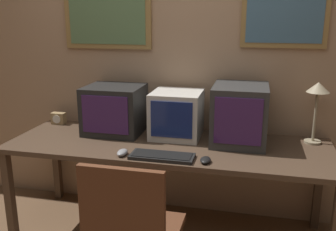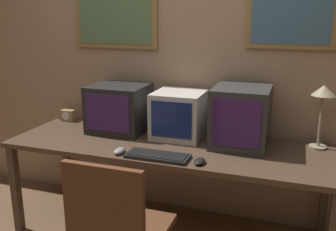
{
  "view_description": "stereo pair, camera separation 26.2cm",
  "coord_description": "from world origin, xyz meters",
  "px_view_note": "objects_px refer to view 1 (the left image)",
  "views": [
    {
      "loc": [
        0.58,
        -1.67,
        1.62
      ],
      "look_at": [
        0.0,
        0.79,
        0.93
      ],
      "focal_mm": 40.0,
      "sensor_mm": 36.0,
      "label": 1
    },
    {
      "loc": [
        0.83,
        -1.6,
        1.62
      ],
      "look_at": [
        0.0,
        0.79,
        0.93
      ],
      "focal_mm": 40.0,
      "sensor_mm": 36.0,
      "label": 2
    }
  ],
  "objects_px": {
    "keyboard_main": "(162,156)",
    "mouse_far_corner": "(122,153)",
    "monitor_left": "(115,109)",
    "monitor_right": "(240,114)",
    "desk_lamp": "(317,95)",
    "desk_clock": "(58,118)",
    "mouse_near_keyboard": "(205,160)",
    "monitor_center": "(177,114)"
  },
  "relations": [
    {
      "from": "keyboard_main",
      "to": "mouse_far_corner",
      "type": "distance_m",
      "value": 0.27
    },
    {
      "from": "desk_lamp",
      "to": "monitor_center",
      "type": "bearing_deg",
      "value": -175.84
    },
    {
      "from": "monitor_left",
      "to": "mouse_near_keyboard",
      "type": "bearing_deg",
      "value": -30.75
    },
    {
      "from": "mouse_near_keyboard",
      "to": "desk_clock",
      "type": "relative_size",
      "value": 0.94
    },
    {
      "from": "monitor_left",
      "to": "desk_lamp",
      "type": "xyz_separation_m",
      "value": [
        1.47,
        0.08,
        0.17
      ]
    },
    {
      "from": "monitor_left",
      "to": "desk_lamp",
      "type": "bearing_deg",
      "value": 3.25
    },
    {
      "from": "monitor_right",
      "to": "desk_lamp",
      "type": "distance_m",
      "value": 0.55
    },
    {
      "from": "mouse_far_corner",
      "to": "desk_lamp",
      "type": "height_order",
      "value": "desk_lamp"
    },
    {
      "from": "monitor_left",
      "to": "mouse_far_corner",
      "type": "distance_m",
      "value": 0.54
    },
    {
      "from": "monitor_left",
      "to": "monitor_center",
      "type": "height_order",
      "value": "monitor_left"
    },
    {
      "from": "keyboard_main",
      "to": "desk_lamp",
      "type": "height_order",
      "value": "desk_lamp"
    },
    {
      "from": "mouse_near_keyboard",
      "to": "desk_lamp",
      "type": "xyz_separation_m",
      "value": [
        0.7,
        0.54,
        0.33
      ]
    },
    {
      "from": "mouse_near_keyboard",
      "to": "desk_lamp",
      "type": "height_order",
      "value": "desk_lamp"
    },
    {
      "from": "monitor_left",
      "to": "monitor_right",
      "type": "distance_m",
      "value": 0.95
    },
    {
      "from": "monitor_left",
      "to": "mouse_near_keyboard",
      "type": "distance_m",
      "value": 0.91
    },
    {
      "from": "monitor_center",
      "to": "mouse_far_corner",
      "type": "xyz_separation_m",
      "value": [
        -0.26,
        -0.47,
        -0.15
      ]
    },
    {
      "from": "monitor_center",
      "to": "mouse_near_keyboard",
      "type": "xyz_separation_m",
      "value": [
        0.28,
        -0.47,
        -0.16
      ]
    },
    {
      "from": "keyboard_main",
      "to": "monitor_center",
      "type": "bearing_deg",
      "value": 90.21
    },
    {
      "from": "monitor_right",
      "to": "keyboard_main",
      "type": "relative_size",
      "value": 1.09
    },
    {
      "from": "monitor_center",
      "to": "mouse_far_corner",
      "type": "relative_size",
      "value": 3.31
    },
    {
      "from": "desk_clock",
      "to": "monitor_left",
      "type": "bearing_deg",
      "value": -10.94
    },
    {
      "from": "monitor_center",
      "to": "mouse_near_keyboard",
      "type": "bearing_deg",
      "value": -58.97
    },
    {
      "from": "monitor_center",
      "to": "keyboard_main",
      "type": "xyz_separation_m",
      "value": [
        0.0,
        -0.46,
        -0.16
      ]
    },
    {
      "from": "keyboard_main",
      "to": "mouse_far_corner",
      "type": "bearing_deg",
      "value": -177.32
    },
    {
      "from": "monitor_center",
      "to": "desk_clock",
      "type": "relative_size",
      "value": 3.22
    },
    {
      "from": "mouse_near_keyboard",
      "to": "monitor_left",
      "type": "bearing_deg",
      "value": 149.25
    },
    {
      "from": "mouse_near_keyboard",
      "to": "desk_clock",
      "type": "xyz_separation_m",
      "value": [
        -1.32,
        0.56,
        0.03
      ]
    },
    {
      "from": "monitor_left",
      "to": "monitor_right",
      "type": "height_order",
      "value": "monitor_right"
    },
    {
      "from": "monitor_left",
      "to": "monitor_center",
      "type": "relative_size",
      "value": 1.16
    },
    {
      "from": "monitor_right",
      "to": "desk_lamp",
      "type": "bearing_deg",
      "value": 11.08
    },
    {
      "from": "mouse_near_keyboard",
      "to": "mouse_far_corner",
      "type": "xyz_separation_m",
      "value": [
        -0.55,
        -0.0,
        0.0
      ]
    },
    {
      "from": "mouse_near_keyboard",
      "to": "desk_lamp",
      "type": "relative_size",
      "value": 0.25
    },
    {
      "from": "keyboard_main",
      "to": "mouse_far_corner",
      "type": "relative_size",
      "value": 3.68
    },
    {
      "from": "mouse_near_keyboard",
      "to": "desk_lamp",
      "type": "distance_m",
      "value": 0.95
    },
    {
      "from": "monitor_left",
      "to": "monitor_right",
      "type": "xyz_separation_m",
      "value": [
        0.95,
        -0.02,
        0.02
      ]
    },
    {
      "from": "keyboard_main",
      "to": "desk_lamp",
      "type": "distance_m",
      "value": 1.17
    },
    {
      "from": "monitor_right",
      "to": "mouse_far_corner",
      "type": "distance_m",
      "value": 0.87
    },
    {
      "from": "mouse_far_corner",
      "to": "desk_lamp",
      "type": "relative_size",
      "value": 0.25
    },
    {
      "from": "keyboard_main",
      "to": "desk_clock",
      "type": "relative_size",
      "value": 3.59
    },
    {
      "from": "desk_clock",
      "to": "desk_lamp",
      "type": "relative_size",
      "value": 0.26
    },
    {
      "from": "monitor_center",
      "to": "mouse_near_keyboard",
      "type": "relative_size",
      "value": 3.41
    },
    {
      "from": "mouse_far_corner",
      "to": "desk_clock",
      "type": "distance_m",
      "value": 0.96
    }
  ]
}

